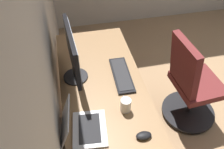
# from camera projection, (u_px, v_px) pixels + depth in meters

# --- Properties ---
(wall_back) EXTENTS (4.95, 0.10, 2.60)m
(wall_back) POSITION_uv_depth(u_px,v_px,m) (34.00, 37.00, 1.34)
(wall_back) COLOR beige
(wall_back) RESTS_ON ground
(desk) EXTENTS (1.81, 0.67, 0.73)m
(desk) POSITION_uv_depth(u_px,v_px,m) (106.00, 103.00, 1.82)
(desk) COLOR #936D47
(desk) RESTS_ON ground
(monitor_primary) EXTENTS (0.53, 0.20, 0.44)m
(monitor_primary) POSITION_uv_depth(u_px,v_px,m) (73.00, 53.00, 1.74)
(monitor_primary) COLOR black
(monitor_primary) RESTS_ON desk
(laptop_leftmost) EXTENTS (0.32, 0.33, 0.22)m
(laptop_leftmost) POSITION_uv_depth(u_px,v_px,m) (80.00, 126.00, 1.51)
(laptop_leftmost) COLOR silver
(laptop_leftmost) RESTS_ON desk
(keyboard_main) EXTENTS (0.42, 0.15, 0.02)m
(keyboard_main) POSITION_uv_depth(u_px,v_px,m) (122.00, 75.00, 1.92)
(keyboard_main) COLOR black
(keyboard_main) RESTS_ON desk
(mouse_main) EXTENTS (0.06, 0.10, 0.03)m
(mouse_main) POSITION_uv_depth(u_px,v_px,m) (144.00, 136.00, 1.50)
(mouse_main) COLOR black
(mouse_main) RESTS_ON desk
(coffee_mug) EXTENTS (0.12, 0.08, 0.11)m
(coffee_mug) POSITION_uv_depth(u_px,v_px,m) (126.00, 105.00, 1.64)
(coffee_mug) COLOR silver
(coffee_mug) RESTS_ON desk
(office_chair) EXTENTS (0.56, 0.57, 0.97)m
(office_chair) POSITION_uv_depth(u_px,v_px,m) (191.00, 86.00, 2.22)
(office_chair) COLOR maroon
(office_chair) RESTS_ON ground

